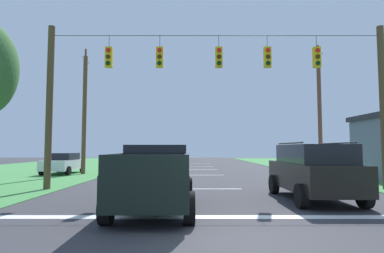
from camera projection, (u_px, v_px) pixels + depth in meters
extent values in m
plane|color=#333338|center=(242.00, 241.00, 6.34)|extent=(120.00, 120.00, 0.00)
cube|color=white|center=(229.00, 217.00, 8.56)|extent=(12.97, 0.45, 0.01)
cube|color=white|center=(213.00, 189.00, 14.55)|extent=(2.50, 0.15, 0.01)
cube|color=white|center=(206.00, 175.00, 22.21)|extent=(2.50, 0.15, 0.01)
cube|color=white|center=(203.00, 169.00, 28.17)|extent=(2.50, 0.15, 0.01)
cube|color=white|center=(201.00, 166.00, 32.98)|extent=(2.50, 0.15, 0.01)
cube|color=white|center=(199.00, 163.00, 40.12)|extent=(2.50, 0.15, 0.01)
cylinder|color=brown|center=(49.00, 107.00, 14.53)|extent=(0.30, 0.30, 7.50)
cylinder|color=brown|center=(382.00, 107.00, 14.56)|extent=(0.30, 0.30, 7.50)
cylinder|color=black|center=(215.00, 36.00, 14.78)|extent=(15.24, 0.02, 0.02)
cylinder|color=black|center=(109.00, 41.00, 14.75)|extent=(0.02, 0.02, 0.55)
cube|color=yellow|center=(108.00, 57.00, 14.70)|extent=(0.32, 0.24, 0.95)
cylinder|color=red|center=(108.00, 50.00, 14.58)|extent=(0.20, 0.04, 0.20)
cylinder|color=#352203|center=(107.00, 57.00, 14.56)|extent=(0.20, 0.04, 0.20)
cylinder|color=black|center=(107.00, 63.00, 14.53)|extent=(0.20, 0.04, 0.20)
cylinder|color=black|center=(159.00, 41.00, 14.75)|extent=(0.02, 0.02, 0.55)
cube|color=yellow|center=(159.00, 57.00, 14.70)|extent=(0.32, 0.24, 0.95)
cylinder|color=red|center=(159.00, 50.00, 14.58)|extent=(0.20, 0.04, 0.20)
cylinder|color=#352203|center=(159.00, 57.00, 14.56)|extent=(0.20, 0.04, 0.20)
cylinder|color=black|center=(159.00, 63.00, 14.54)|extent=(0.20, 0.04, 0.20)
cylinder|color=black|center=(218.00, 41.00, 14.76)|extent=(0.02, 0.02, 0.55)
cube|color=yellow|center=(218.00, 57.00, 14.70)|extent=(0.32, 0.24, 0.95)
cylinder|color=red|center=(218.00, 50.00, 14.59)|extent=(0.20, 0.04, 0.20)
cylinder|color=#352203|center=(219.00, 57.00, 14.56)|extent=(0.20, 0.04, 0.20)
cylinder|color=black|center=(219.00, 63.00, 14.54)|extent=(0.20, 0.04, 0.20)
cylinder|color=black|center=(267.00, 41.00, 14.76)|extent=(0.02, 0.02, 0.55)
cube|color=yellow|center=(267.00, 57.00, 14.71)|extent=(0.32, 0.24, 0.95)
cylinder|color=red|center=(267.00, 50.00, 14.59)|extent=(0.20, 0.04, 0.20)
cylinder|color=#352203|center=(268.00, 57.00, 14.57)|extent=(0.20, 0.04, 0.20)
cylinder|color=black|center=(268.00, 63.00, 14.55)|extent=(0.20, 0.04, 0.20)
cylinder|color=black|center=(316.00, 41.00, 14.76)|extent=(0.02, 0.02, 0.55)
cube|color=yellow|center=(316.00, 57.00, 14.71)|extent=(0.32, 0.24, 0.95)
cylinder|color=red|center=(317.00, 50.00, 14.59)|extent=(0.20, 0.04, 0.20)
cylinder|color=#352203|center=(317.00, 57.00, 14.57)|extent=(0.20, 0.04, 0.20)
cylinder|color=black|center=(317.00, 63.00, 14.55)|extent=(0.20, 0.04, 0.20)
cube|color=black|center=(155.00, 182.00, 9.58)|extent=(2.10, 5.44, 0.85)
cube|color=black|center=(157.00, 156.00, 10.28)|extent=(1.88, 1.93, 0.70)
cube|color=black|center=(114.00, 163.00, 8.25)|extent=(0.14, 2.38, 0.45)
cube|color=black|center=(186.00, 162.00, 8.29)|extent=(0.14, 2.38, 0.45)
cube|color=black|center=(143.00, 165.00, 6.98)|extent=(1.96, 0.14, 0.45)
cylinder|color=black|center=(132.00, 189.00, 11.36)|extent=(0.29, 0.81, 0.80)
cylinder|color=black|center=(188.00, 189.00, 11.40)|extent=(0.29, 0.81, 0.80)
cylinder|color=black|center=(106.00, 208.00, 7.69)|extent=(0.29, 0.81, 0.80)
cylinder|color=black|center=(189.00, 208.00, 7.73)|extent=(0.29, 0.81, 0.80)
cube|color=black|center=(312.00, 176.00, 11.47)|extent=(1.97, 4.81, 0.95)
cube|color=black|center=(313.00, 154.00, 11.38)|extent=(1.81, 3.21, 0.65)
cylinder|color=black|center=(289.00, 143.00, 11.40)|extent=(0.06, 2.72, 0.05)
cylinder|color=black|center=(336.00, 143.00, 11.41)|extent=(0.06, 2.72, 0.05)
cylinder|color=black|center=(273.00, 184.00, 13.06)|extent=(0.26, 0.76, 0.76)
cylinder|color=black|center=(321.00, 184.00, 13.07)|extent=(0.26, 0.76, 0.76)
cylinder|color=black|center=(301.00, 196.00, 9.80)|extent=(0.26, 0.76, 0.76)
cylinder|color=black|center=(364.00, 196.00, 9.81)|extent=(0.26, 0.76, 0.76)
cube|color=silver|center=(63.00, 165.00, 23.25)|extent=(1.81, 4.31, 0.70)
cube|color=black|center=(63.00, 156.00, 23.29)|extent=(1.63, 2.11, 0.50)
cylinder|color=black|center=(68.00, 171.00, 21.80)|extent=(0.22, 0.64, 0.64)
cylinder|color=black|center=(41.00, 171.00, 21.81)|extent=(0.22, 0.64, 0.64)
cylinder|color=black|center=(82.00, 168.00, 24.64)|extent=(0.22, 0.64, 0.64)
cylinder|color=black|center=(59.00, 168.00, 24.64)|extent=(0.22, 0.64, 0.64)
cylinder|color=brown|center=(319.00, 113.00, 23.46)|extent=(0.29, 0.29, 8.96)
cube|color=brown|center=(318.00, 58.00, 23.75)|extent=(0.12, 0.12, 1.95)
cylinder|color=#B2B7BC|center=(313.00, 60.00, 24.53)|extent=(0.08, 0.08, 0.12)
cylinder|color=#B2B7BC|center=(322.00, 53.00, 22.98)|extent=(0.08, 0.08, 0.12)
cylinder|color=brown|center=(84.00, 114.00, 23.24)|extent=(0.30, 0.30, 8.65)
cube|color=brown|center=(85.00, 62.00, 23.51)|extent=(0.12, 0.12, 1.88)
cylinder|color=#B2B7BC|center=(88.00, 63.00, 24.27)|extent=(0.08, 0.08, 0.12)
cylinder|color=#B2B7BC|center=(82.00, 57.00, 22.77)|extent=(0.08, 0.08, 0.12)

